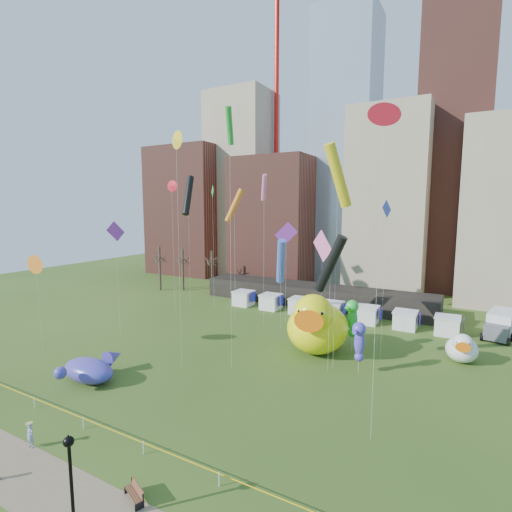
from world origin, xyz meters
The scene contains 33 objects.
ground centered at (0.00, 0.00, 0.00)m, with size 160.00×160.00×0.00m, color #2A4816.
footpath centered at (0.00, -5.00, 0.01)m, with size 70.00×4.00×0.02m, color #79634C.
skyline centered at (2.25, 61.06, 21.44)m, with size 101.00×23.00×68.00m.
crane_left centered at (-21.11, 64.00, 46.90)m, with size 23.00×1.00×76.00m.
pavilion centered at (-4.00, 42.00, 1.60)m, with size 38.00×6.00×3.20m, color black.
vendor_tents centered at (1.02, 36.00, 1.11)m, with size 33.24×2.80×2.40m.
bare_trees centered at (-30.17, 40.54, 4.01)m, with size 8.44×6.44×8.50m.
caution_tape centered at (0.00, 0.00, 0.68)m, with size 50.00×0.06×0.90m.
big_duck centered at (3.74, 22.06, 3.24)m, with size 7.84×9.69×7.07m.
small_duck centered at (17.80, 27.09, 1.52)m, with size 3.30×4.35×3.30m.
seahorse_green centered at (6.94, 24.70, 4.10)m, with size 1.79×2.02×5.84m.
seahorse_purple centered at (9.15, 19.05, 3.55)m, with size 1.55×1.80×5.17m.
whale_inflatable centered at (-12.22, 5.45, 1.13)m, with size 5.63×7.21×2.47m.
park_bench centered at (2.56, -3.12, 0.48)m, with size 1.75×1.15×0.86m.
lamppost centered at (1.30, -6.00, 3.12)m, with size 0.53×0.53×5.10m.
box_truck centered at (21.86, 38.79, 1.57)m, with size 4.05×7.57×3.05m.
woman centered at (-7.12, -3.20, 0.85)m, with size 0.61×0.40×1.66m, color white.
kite_0 centered at (-21.58, 27.91, 19.05)m, with size 1.69×0.63×19.97m.
kite_1 centered at (2.92, 25.68, 11.49)m, with size 3.07×2.23×13.45m.
kite_2 centered at (6.32, 18.38, 10.66)m, with size 3.51×1.69×13.54m.
kite_3 centered at (-2.48, 14.49, 23.54)m, with size 1.35×2.06×25.30m.
kite_4 centered at (6.55, 19.28, 19.00)m, with size 2.39×3.68×22.04m.
kite_5 centered at (10.25, 23.99, 15.28)m, with size 0.56×1.77×16.80m.
kite_6 centered at (-10.97, 28.63, 16.21)m, with size 2.59×2.45×18.58m.
kite_7 centered at (-19.91, 15.72, 12.88)m, with size 0.40×2.46×14.36m.
kite_8 centered at (12.61, 8.98, 21.66)m, with size 1.33×0.89×22.54m.
kite_9 centered at (-6.00, 28.01, 18.51)m, with size 1.65×1.98×20.26m.
kite_10 centered at (-21.32, 31.40, 17.82)m, with size 2.26×3.87×21.00m.
kite_11 centered at (-17.74, 32.99, 17.71)m, with size 1.37×1.35×19.41m.
kite_12 centered at (-7.18, 12.38, 22.29)m, with size 1.63×1.02×23.26m.
kite_13 centered at (-3.55, 28.17, 9.00)m, with size 2.69×3.66×12.07m.
kite_14 centered at (-21.74, 6.76, 10.08)m, with size 2.00×0.34×11.08m.
kite_15 centered at (-4.22, 31.18, 12.28)m, with size 2.89×1.39×14.00m.
Camera 1 is at (17.81, -16.77, 16.12)m, focal length 27.00 mm.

